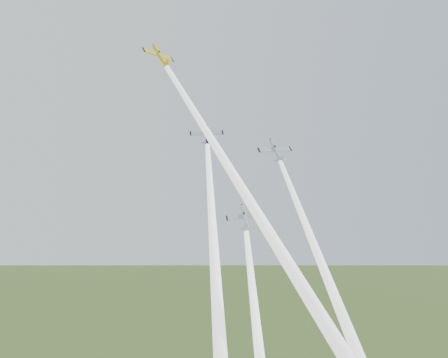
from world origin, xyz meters
TOP-DOWN VIEW (x-y plane):
  - plane_yellow at (-10.56, 0.10)m, footprint 8.73×7.97m
  - smoke_trail_yellow at (-0.75, -23.94)m, footprint 21.37×47.37m
  - plane_navy at (0.08, 2.02)m, footprint 7.84×7.03m
  - smoke_trail_navy at (-7.21, -18.05)m, footprint 16.45×39.31m
  - plane_silver_right at (16.29, 2.39)m, footprint 8.15×6.33m
  - smoke_trail_silver_right at (14.77, -19.91)m, footprint 5.56×42.94m
  - plane_silver_low at (1.46, -11.39)m, footprint 7.21×6.97m

SIDE VIEW (x-z plane):
  - smoke_trail_silver_right at x=14.77m, z-range 43.56..97.35m
  - smoke_trail_navy at x=-7.21m, z-range 48.57..99.80m
  - smoke_trail_yellow at x=-0.75m, z-range 50.73..113.74m
  - plane_silver_low at x=1.46m, z-range 81.64..88.20m
  - plane_silver_right at x=16.29m, z-range 95.27..102.82m
  - plane_navy at x=0.08m, z-range 98.39..104.61m
  - plane_yellow at x=-10.56m, z-range 112.00..118.89m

